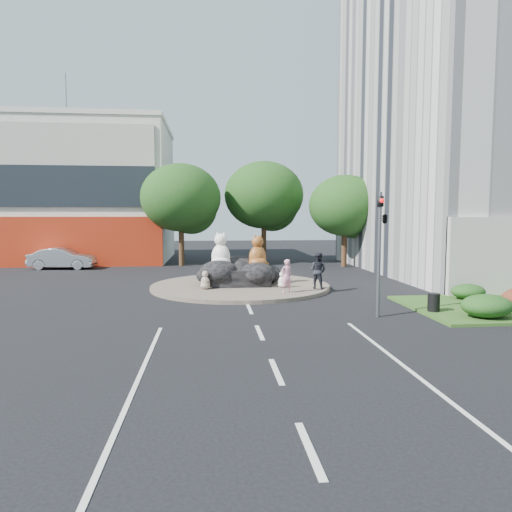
{
  "coord_description": "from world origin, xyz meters",
  "views": [
    {
      "loc": [
        -1.7,
        -15.47,
        4.05
      ],
      "look_at": [
        0.66,
        7.75,
        2.0
      ],
      "focal_mm": 32.0,
      "sensor_mm": 36.0,
      "label": 1
    }
  ],
  "objects_px": {
    "kitten_calico": "(205,280)",
    "pedestrian_pink": "(286,276)",
    "parked_car": "(63,259)",
    "pedestrian_dark": "(318,270)",
    "litter_bin": "(434,302)",
    "kitten_white": "(282,279)",
    "cat_white": "(221,250)",
    "cat_tabby": "(258,251)"
  },
  "relations": [
    {
      "from": "cat_tabby",
      "to": "kitten_calico",
      "type": "bearing_deg",
      "value": 178.59
    },
    {
      "from": "pedestrian_pink",
      "to": "litter_bin",
      "type": "distance_m",
      "value": 7.17
    },
    {
      "from": "cat_tabby",
      "to": "pedestrian_dark",
      "type": "distance_m",
      "value": 3.66
    },
    {
      "from": "kitten_calico",
      "to": "pedestrian_pink",
      "type": "height_order",
      "value": "pedestrian_pink"
    },
    {
      "from": "cat_tabby",
      "to": "parked_car",
      "type": "relative_size",
      "value": 0.4
    },
    {
      "from": "parked_car",
      "to": "kitten_calico",
      "type": "bearing_deg",
      "value": -133.36
    },
    {
      "from": "kitten_calico",
      "to": "pedestrian_dark",
      "type": "relative_size",
      "value": 0.52
    },
    {
      "from": "kitten_calico",
      "to": "cat_white",
      "type": "bearing_deg",
      "value": 99.4
    },
    {
      "from": "cat_white",
      "to": "litter_bin",
      "type": "distance_m",
      "value": 11.73
    },
    {
      "from": "parked_car",
      "to": "kitten_white",
      "type": "bearing_deg",
      "value": -124.07
    },
    {
      "from": "cat_white",
      "to": "pedestrian_dark",
      "type": "bearing_deg",
      "value": 5.44
    },
    {
      "from": "cat_tabby",
      "to": "parked_car",
      "type": "distance_m",
      "value": 17.53
    },
    {
      "from": "parked_car",
      "to": "litter_bin",
      "type": "bearing_deg",
      "value": -127.63
    },
    {
      "from": "kitten_calico",
      "to": "kitten_white",
      "type": "xyz_separation_m",
      "value": [
        4.13,
        0.08,
        -0.05
      ]
    },
    {
      "from": "kitten_white",
      "to": "litter_bin",
      "type": "distance_m",
      "value": 8.3
    },
    {
      "from": "kitten_white",
      "to": "parked_car",
      "type": "relative_size",
      "value": 0.19
    },
    {
      "from": "kitten_calico",
      "to": "parked_car",
      "type": "xyz_separation_m",
      "value": [
        -10.97,
        11.98,
        0.11
      ]
    },
    {
      "from": "kitten_calico",
      "to": "kitten_white",
      "type": "bearing_deg",
      "value": 39.99
    },
    {
      "from": "kitten_white",
      "to": "pedestrian_dark",
      "type": "relative_size",
      "value": 0.47
    },
    {
      "from": "cat_white",
      "to": "litter_bin",
      "type": "xyz_separation_m",
      "value": [
        8.59,
        -7.81,
        -1.65
      ]
    },
    {
      "from": "kitten_calico",
      "to": "pedestrian_dark",
      "type": "height_order",
      "value": "pedestrian_dark"
    },
    {
      "from": "kitten_white",
      "to": "litter_bin",
      "type": "xyz_separation_m",
      "value": [
        5.32,
        -6.36,
        -0.16
      ]
    },
    {
      "from": "pedestrian_pink",
      "to": "parked_car",
      "type": "xyz_separation_m",
      "value": [
        -15.05,
        13.54,
        -0.24
      ]
    },
    {
      "from": "cat_white",
      "to": "kitten_white",
      "type": "height_order",
      "value": "cat_white"
    },
    {
      "from": "kitten_white",
      "to": "pedestrian_pink",
      "type": "xyz_separation_m",
      "value": [
        -0.05,
        -1.64,
        0.39
      ]
    },
    {
      "from": "kitten_white",
      "to": "parked_car",
      "type": "xyz_separation_m",
      "value": [
        -15.1,
        11.9,
        0.15
      ]
    },
    {
      "from": "kitten_calico",
      "to": "litter_bin",
      "type": "relative_size",
      "value": 1.35
    },
    {
      "from": "cat_white",
      "to": "kitten_calico",
      "type": "relative_size",
      "value": 2.07
    },
    {
      "from": "cat_tabby",
      "to": "litter_bin",
      "type": "bearing_deg",
      "value": -76.06
    },
    {
      "from": "litter_bin",
      "to": "kitten_calico",
      "type": "bearing_deg",
      "value": 146.43
    },
    {
      "from": "cat_tabby",
      "to": "parked_car",
      "type": "xyz_separation_m",
      "value": [
        -13.9,
        10.61,
        -1.26
      ]
    },
    {
      "from": "cat_tabby",
      "to": "kitten_white",
      "type": "bearing_deg",
      "value": -73.5
    },
    {
      "from": "cat_white",
      "to": "kitten_white",
      "type": "relative_size",
      "value": 2.28
    },
    {
      "from": "cat_tabby",
      "to": "pedestrian_pink",
      "type": "bearing_deg",
      "value": -95.02
    },
    {
      "from": "cat_white",
      "to": "parked_car",
      "type": "height_order",
      "value": "cat_white"
    },
    {
      "from": "cat_white",
      "to": "parked_car",
      "type": "xyz_separation_m",
      "value": [
        -11.84,
        10.45,
        -1.33
      ]
    },
    {
      "from": "pedestrian_pink",
      "to": "cat_white",
      "type": "bearing_deg",
      "value": -67.62
    },
    {
      "from": "parked_car",
      "to": "litter_bin",
      "type": "relative_size",
      "value": 6.58
    },
    {
      "from": "pedestrian_pink",
      "to": "parked_car",
      "type": "distance_m",
      "value": 20.25
    },
    {
      "from": "cat_white",
      "to": "pedestrian_pink",
      "type": "relative_size",
      "value": 1.23
    },
    {
      "from": "pedestrian_dark",
      "to": "litter_bin",
      "type": "relative_size",
      "value": 2.6
    },
    {
      "from": "litter_bin",
      "to": "pedestrian_dark",
      "type": "bearing_deg",
      "value": 121.07
    }
  ]
}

